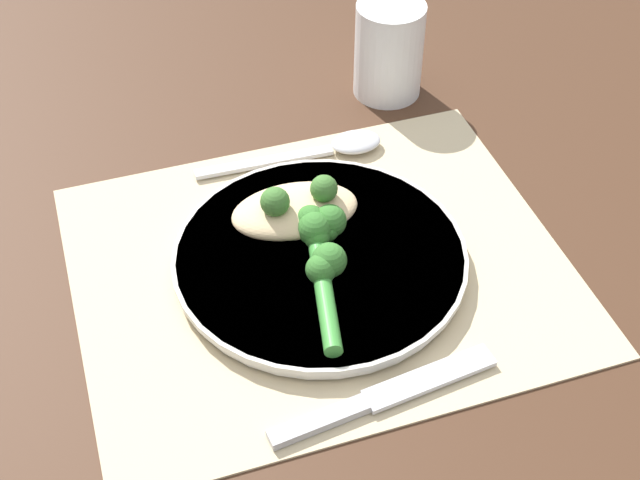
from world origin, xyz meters
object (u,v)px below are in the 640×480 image
(knife, at_px, (381,397))
(water_glass, at_px, (389,50))
(spoon, at_px, (334,147))
(broccoli_stalk_left, at_px, (323,265))
(broccoli_stalk_right, at_px, (319,231))
(chicken_fillet, at_px, (295,211))
(broccoli_stalk_front, at_px, (328,272))
(plate, at_px, (320,258))

(knife, bearing_deg, water_glass, 151.42)
(spoon, bearing_deg, water_glass, 135.48)
(broccoli_stalk_left, relative_size, water_glass, 1.35)
(broccoli_stalk_left, xyz_separation_m, knife, (-0.00, 0.12, -0.02))
(broccoli_stalk_right, distance_m, spoon, 0.14)
(chicken_fillet, bearing_deg, broccoli_stalk_front, 92.71)
(broccoli_stalk_right, bearing_deg, spoon, 80.19)
(chicken_fillet, relative_size, broccoli_stalk_left, 0.84)
(plate, xyz_separation_m, water_glass, (-0.15, -0.22, 0.04))
(plate, bearing_deg, broccoli_stalk_right, -104.61)
(knife, bearing_deg, broccoli_stalk_front, 175.54)
(chicken_fillet, distance_m, spoon, 0.12)
(spoon, bearing_deg, plate, -21.41)
(knife, bearing_deg, chicken_fillet, 175.70)
(broccoli_stalk_front, xyz_separation_m, spoon, (-0.06, -0.17, -0.02))
(plate, xyz_separation_m, broccoli_stalk_right, (-0.00, -0.01, 0.02))
(broccoli_stalk_right, height_order, broccoli_stalk_front, same)
(broccoli_stalk_left, distance_m, broccoli_stalk_front, 0.01)
(plate, height_order, broccoli_stalk_left, broccoli_stalk_left)
(broccoli_stalk_left, xyz_separation_m, spoon, (-0.06, -0.16, -0.02))
(plate, distance_m, broccoli_stalk_front, 0.04)
(broccoli_stalk_right, relative_size, knife, 0.59)
(broccoli_stalk_front, distance_m, water_glass, 0.30)
(broccoli_stalk_right, distance_m, broccoli_stalk_left, 0.04)
(chicken_fillet, distance_m, knife, 0.19)
(plate, relative_size, spoon, 1.35)
(broccoli_stalk_left, xyz_separation_m, broccoli_stalk_front, (-0.00, 0.01, 0.00))
(broccoli_stalk_right, height_order, water_glass, water_glass)
(plate, relative_size, knife, 1.35)
(knife, bearing_deg, spoon, 161.27)
(plate, xyz_separation_m, broccoli_stalk_left, (0.00, 0.02, 0.01))
(chicken_fillet, height_order, broccoli_stalk_left, chicken_fillet)
(broccoli_stalk_front, xyz_separation_m, water_glass, (-0.15, -0.25, 0.02))
(knife, bearing_deg, broccoli_stalk_left, 175.53)
(plate, xyz_separation_m, spoon, (-0.06, -0.14, -0.00))
(chicken_fillet, bearing_deg, broccoli_stalk_right, 110.21)
(plate, height_order, water_glass, water_glass)
(plate, distance_m, water_glass, 0.27)
(knife, xyz_separation_m, water_glass, (-0.15, -0.36, 0.04))
(chicken_fillet, bearing_deg, broccoli_stalk_left, 92.80)
(broccoli_stalk_left, bearing_deg, plate, 89.14)
(broccoli_stalk_front, distance_m, spoon, 0.18)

